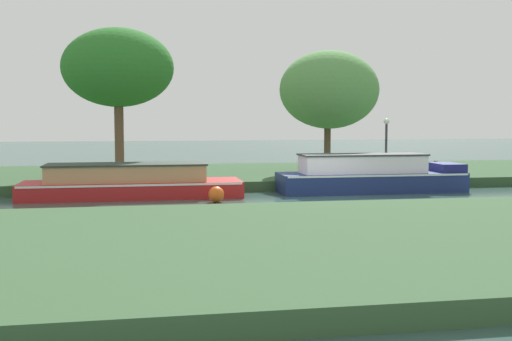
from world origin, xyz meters
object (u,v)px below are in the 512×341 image
(red_barge, at_px, (131,183))
(willow_tree_centre, at_px, (329,90))
(navy_narrowboat, at_px, (371,176))
(mooring_post_near, at_px, (435,169))
(lamp_post, at_px, (386,139))
(channel_buoy, at_px, (216,194))
(willow_tree_left, at_px, (118,68))

(red_barge, xyz_separation_m, willow_tree_centre, (8.89, 4.83, 3.63))
(red_barge, height_order, willow_tree_centre, willow_tree_centre)
(navy_narrowboat, distance_m, mooring_post_near, 3.49)
(willow_tree_centre, relative_size, lamp_post, 2.27)
(red_barge, height_order, channel_buoy, red_barge)
(willow_tree_left, distance_m, channel_buoy, 8.51)
(red_barge, xyz_separation_m, willow_tree_left, (-0.53, 4.33, 4.44))
(red_barge, xyz_separation_m, channel_buoy, (2.88, -1.90, -0.25))
(navy_narrowboat, height_order, mooring_post_near, navy_narrowboat)
(willow_tree_left, bearing_deg, lamp_post, -12.06)
(navy_narrowboat, relative_size, channel_buoy, 13.40)
(lamp_post, height_order, mooring_post_near, lamp_post)
(lamp_post, bearing_deg, channel_buoy, -153.13)
(willow_tree_centre, bearing_deg, mooring_post_near, -46.08)
(willow_tree_left, relative_size, lamp_post, 2.55)
(navy_narrowboat, distance_m, lamp_post, 2.76)
(red_barge, height_order, lamp_post, lamp_post)
(red_barge, relative_size, lamp_post, 3.20)
(red_barge, distance_m, navy_narrowboat, 9.11)
(willow_tree_centre, distance_m, lamp_post, 3.95)
(navy_narrowboat, relative_size, lamp_post, 2.95)
(willow_tree_left, height_order, lamp_post, willow_tree_left)
(lamp_post, bearing_deg, red_barge, -169.42)
(willow_tree_centre, height_order, channel_buoy, willow_tree_centre)
(red_barge, relative_size, willow_tree_centre, 1.41)
(willow_tree_left, bearing_deg, channel_buoy, -61.29)
(navy_narrowboat, bearing_deg, red_barge, -180.00)
(red_barge, distance_m, lamp_post, 10.80)
(lamp_post, bearing_deg, navy_narrowboat, -125.55)
(willow_tree_centre, xyz_separation_m, channel_buoy, (-6.01, -6.74, -3.88))
(willow_tree_centre, bearing_deg, channel_buoy, -131.75)
(red_barge, distance_m, mooring_post_near, 12.45)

